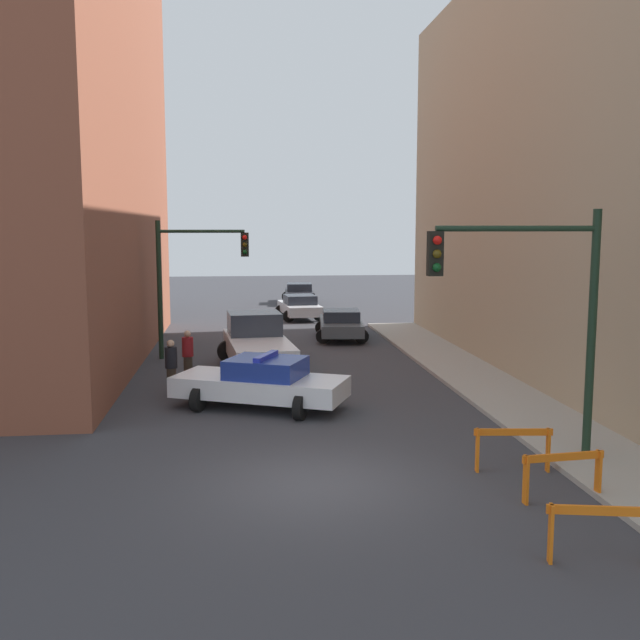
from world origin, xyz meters
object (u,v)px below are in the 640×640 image
at_px(parked_car_near, 341,324).
at_px(parked_car_mid, 300,306).
at_px(pedestrian_corner, 188,355).
at_px(barrier_front, 601,525).
at_px(police_car, 261,382).
at_px(parked_car_far, 299,293).
at_px(barrier_mid, 563,468).
at_px(barrier_back, 513,442).
at_px(traffic_light_near, 540,296).
at_px(pedestrian_crossing, 171,367).
at_px(traffic_light_far, 189,269).
at_px(white_truck, 257,343).

height_order(parked_car_near, parked_car_mid, same).
bearing_deg(pedestrian_corner, barrier_front, 69.59).
distance_m(police_car, parked_car_mid, 19.38).
bearing_deg(police_car, parked_car_far, 16.93).
height_order(parked_car_far, barrier_mid, parked_car_far).
bearing_deg(barrier_back, barrier_mid, -79.47).
xyz_separation_m(traffic_light_near, parked_car_mid, (-2.91, 24.41, -2.86)).
bearing_deg(barrier_mid, parked_car_near, 93.84).
xyz_separation_m(traffic_light_near, police_car, (-5.59, 5.21, -2.81)).
distance_m(police_car, parked_car_near, 12.58).
relative_size(pedestrian_corner, barrier_mid, 1.04).
relative_size(police_car, barrier_front, 3.20).
relative_size(parked_car_far, barrier_front, 2.78).
bearing_deg(pedestrian_crossing, police_car, 8.78).
distance_m(parked_car_mid, barrier_mid, 26.68).
distance_m(barrier_mid, barrier_back, 1.64).
relative_size(parked_car_far, pedestrian_crossing, 2.64).
relative_size(parked_car_mid, pedestrian_corner, 2.68).
distance_m(barrier_front, barrier_mid, 2.48).
distance_m(traffic_light_far, barrier_back, 15.74).
distance_m(pedestrian_crossing, barrier_mid, 12.08).
bearing_deg(barrier_mid, parked_car_mid, 95.45).
relative_size(barrier_front, barrier_mid, 0.99).
bearing_deg(pedestrian_corner, traffic_light_far, -134.86).
bearing_deg(barrier_back, barrier_front, -93.47).
xyz_separation_m(traffic_light_near, pedestrian_corner, (-7.84, 8.93, -2.67)).
relative_size(traffic_light_near, barrier_mid, 3.25).
distance_m(traffic_light_near, pedestrian_corner, 12.18).
xyz_separation_m(parked_car_far, pedestrian_crossing, (-5.94, -25.48, 0.19)).
xyz_separation_m(traffic_light_far, barrier_mid, (7.65, -15.25, -2.78)).
xyz_separation_m(parked_car_near, parked_car_mid, (-1.24, 7.25, 0.00)).
height_order(parked_car_near, barrier_mid, parked_car_near).
relative_size(parked_car_near, parked_car_mid, 1.00).
distance_m(parked_car_near, barrier_front, 21.74).
distance_m(police_car, barrier_front, 10.83).
bearing_deg(barrier_front, parked_car_near, 91.98).
height_order(police_car, parked_car_mid, police_car).
bearing_deg(traffic_light_near, parked_car_mid, 96.80).
height_order(parked_car_mid, pedestrian_corner, pedestrian_corner).
bearing_deg(pedestrian_corner, police_car, 73.59).
bearing_deg(parked_car_near, traffic_light_far, -142.03).
relative_size(white_truck, barrier_mid, 3.48).
xyz_separation_m(traffic_light_far, police_car, (2.44, -7.89, -2.67)).
distance_m(white_truck, parked_car_far, 21.97).
bearing_deg(parked_car_near, parked_car_mid, 105.08).
bearing_deg(parked_car_mid, barrier_front, -91.50).
distance_m(parked_car_near, pedestrian_crossing, 12.03).
distance_m(parked_car_mid, pedestrian_corner, 16.24).
bearing_deg(traffic_light_far, parked_car_near, 32.59).
height_order(police_car, pedestrian_crossing, pedestrian_crossing).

